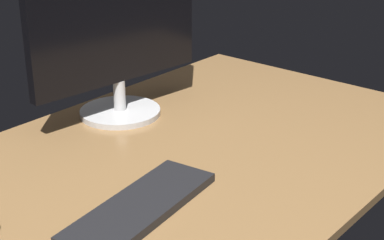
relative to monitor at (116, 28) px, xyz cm
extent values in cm
cube|color=olive|center=(-9.36, -27.81, -24.28)|extent=(140.00, 84.00, 2.00)
cylinder|color=silver|center=(0.00, 0.00, -22.56)|extent=(21.06, 21.06, 1.44)
cylinder|color=silver|center=(0.00, 0.00, -17.82)|extent=(3.16, 3.16, 8.03)
cube|color=black|center=(0.00, 0.00, 3.39)|extent=(49.65, 7.84, 34.39)
cube|color=black|center=(-31.06, -38.04, -22.38)|extent=(36.43, 16.48, 1.80)
camera|label=1|loc=(-100.83, -109.28, 37.03)|focal=56.77mm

